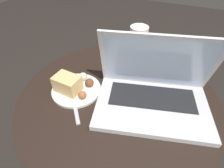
% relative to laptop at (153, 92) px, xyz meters
% --- Properties ---
extents(ground_plane, '(6.00, 6.00, 0.00)m').
position_rel_laptop_xyz_m(ground_plane, '(-0.12, -0.01, -0.60)').
color(ground_plane, black).
extents(table, '(0.70, 0.70, 0.55)m').
position_rel_laptop_xyz_m(table, '(-0.12, -0.01, -0.20)').
color(table, '#9E9EA3').
rests_on(table, ground_plane).
extents(laptop, '(0.41, 0.32, 0.24)m').
position_rel_laptop_xyz_m(laptop, '(0.00, 0.00, 0.00)').
color(laptop, silver).
rests_on(laptop, table).
extents(beer_glass, '(0.06, 0.06, 0.19)m').
position_rel_laptop_xyz_m(beer_glass, '(-0.11, 0.14, 0.05)').
color(beer_glass, gold).
rests_on(beer_glass, table).
extents(snack_plate, '(0.18, 0.18, 0.07)m').
position_rel_laptop_xyz_m(snack_plate, '(-0.27, -0.06, -0.03)').
color(snack_plate, silver).
rests_on(snack_plate, table).
extents(fork, '(0.12, 0.13, 0.00)m').
position_rel_laptop_xyz_m(fork, '(-0.24, -0.11, -0.05)').
color(fork, '#B2B2B7').
rests_on(fork, table).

